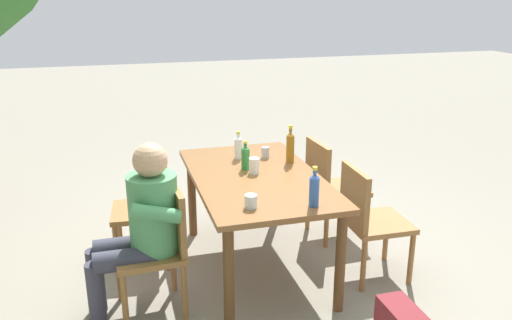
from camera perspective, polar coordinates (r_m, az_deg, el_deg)
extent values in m
plane|color=gray|center=(4.21, 0.00, -11.53)|extent=(24.00, 24.00, 0.00)
cube|color=brown|center=(3.89, 0.00, -1.96)|extent=(1.58, 0.92, 0.04)
cylinder|color=brown|center=(3.57, 9.16, -10.93)|extent=(0.07, 0.07, 0.73)
cylinder|color=brown|center=(4.77, 2.04, -3.01)|extent=(0.07, 0.07, 0.73)
cylinder|color=brown|center=(3.35, -2.97, -12.80)|extent=(0.07, 0.07, 0.73)
cylinder|color=brown|center=(4.60, -6.99, -3.93)|extent=(0.07, 0.07, 0.73)
cube|color=olive|center=(3.57, -11.62, -9.87)|extent=(0.47, 0.47, 0.04)
cube|color=olive|center=(3.50, -8.60, -6.13)|extent=(0.42, 0.06, 0.42)
cylinder|color=olive|center=(3.83, -14.69, -11.89)|extent=(0.04, 0.04, 0.41)
cylinder|color=olive|center=(3.51, -14.09, -14.90)|extent=(0.04, 0.04, 0.41)
cylinder|color=olive|center=(3.87, -8.98, -11.18)|extent=(0.04, 0.04, 0.41)
cylinder|color=olive|center=(3.55, -7.80, -14.08)|extent=(0.04, 0.04, 0.41)
cube|color=olive|center=(4.60, 8.89, -3.17)|extent=(0.46, 0.46, 0.04)
cube|color=olive|center=(4.43, 6.73, -0.72)|extent=(0.42, 0.06, 0.42)
cylinder|color=olive|center=(4.62, 11.94, -6.28)|extent=(0.04, 0.04, 0.41)
cylinder|color=olive|center=(4.92, 9.73, -4.57)|extent=(0.04, 0.04, 0.41)
cylinder|color=olive|center=(4.45, 7.67, -7.02)|extent=(0.04, 0.04, 0.41)
cylinder|color=olive|center=(4.76, 5.67, -5.19)|extent=(0.04, 0.04, 0.41)
cube|color=olive|center=(4.02, 13.10, -6.69)|extent=(0.45, 0.45, 0.04)
cube|color=olive|center=(3.84, 10.68, -3.96)|extent=(0.42, 0.05, 0.42)
cylinder|color=olive|center=(4.06, 16.53, -10.28)|extent=(0.04, 0.04, 0.41)
cylinder|color=olive|center=(4.35, 13.98, -8.05)|extent=(0.04, 0.04, 0.41)
cylinder|color=olive|center=(3.89, 11.62, -11.19)|extent=(0.04, 0.04, 0.41)
cylinder|color=olive|center=(4.19, 9.34, -8.77)|extent=(0.04, 0.04, 0.41)
cube|color=olive|center=(4.21, -12.45, -5.43)|extent=(0.48, 0.48, 0.04)
cube|color=olive|center=(4.12, -9.89, -2.35)|extent=(0.42, 0.08, 0.42)
cylinder|color=olive|center=(4.49, -14.64, -7.23)|extent=(0.04, 0.04, 0.41)
cylinder|color=olive|center=(4.15, -14.94, -9.46)|extent=(0.04, 0.04, 0.41)
cylinder|color=olive|center=(4.47, -9.76, -6.97)|extent=(0.04, 0.04, 0.41)
cylinder|color=olive|center=(4.13, -9.62, -9.19)|extent=(0.04, 0.04, 0.41)
cylinder|color=#4C935B|center=(3.45, -11.09, -5.69)|extent=(0.32, 0.32, 0.52)
sphere|color=tan|center=(3.33, -11.46, -0.03)|extent=(0.22, 0.22, 0.22)
cylinder|color=#383847|center=(3.64, -14.14, -9.16)|extent=(0.14, 0.40, 0.14)
cylinder|color=#383847|center=(3.75, -16.99, -12.47)|extent=(0.11, 0.11, 0.45)
cylinder|color=#4C935B|center=(3.60, -11.45, -3.37)|extent=(0.09, 0.31, 0.16)
cylinder|color=#383847|center=(3.48, -14.01, -10.49)|extent=(0.14, 0.40, 0.14)
cylinder|color=#383847|center=(3.60, -17.00, -13.91)|extent=(0.11, 0.11, 0.45)
cylinder|color=#4C935B|center=(3.25, -10.85, -5.75)|extent=(0.09, 0.31, 0.16)
cylinder|color=#2D56A3|center=(3.34, 6.34, -3.49)|extent=(0.06, 0.06, 0.19)
cone|color=#2D56A3|center=(3.30, 6.41, -1.73)|extent=(0.06, 0.06, 0.03)
cylinder|color=#2D56A3|center=(3.29, 6.42, -1.29)|extent=(0.03, 0.03, 0.03)
cylinder|color=yellow|center=(3.28, 6.44, -0.90)|extent=(0.03, 0.03, 0.02)
cylinder|color=#996019|center=(4.15, 3.74, 1.20)|extent=(0.06, 0.06, 0.22)
cone|color=#996019|center=(4.12, 3.78, 2.86)|extent=(0.06, 0.06, 0.03)
cylinder|color=#996019|center=(4.11, 3.78, 3.27)|extent=(0.03, 0.03, 0.03)
cylinder|color=yellow|center=(4.10, 3.79, 3.64)|extent=(0.03, 0.03, 0.02)
cylinder|color=white|center=(4.25, -1.94, 1.24)|extent=(0.06, 0.06, 0.16)
cone|color=white|center=(4.22, -1.95, 2.45)|extent=(0.06, 0.06, 0.02)
cylinder|color=white|center=(4.22, -1.95, 2.75)|extent=(0.03, 0.03, 0.02)
cylinder|color=yellow|center=(4.21, -1.96, 3.02)|extent=(0.03, 0.03, 0.02)
cylinder|color=#287A38|center=(3.99, -1.16, 0.10)|extent=(0.06, 0.06, 0.16)
cone|color=#287A38|center=(3.97, -1.17, 1.37)|extent=(0.06, 0.06, 0.02)
cylinder|color=#287A38|center=(3.96, -1.17, 1.68)|extent=(0.03, 0.03, 0.02)
cylinder|color=yellow|center=(3.95, -1.17, 1.97)|extent=(0.03, 0.03, 0.02)
cylinder|color=#B2B7BC|center=(4.27, 1.03, 0.83)|extent=(0.06, 0.06, 0.09)
cylinder|color=silver|center=(3.31, -0.57, -4.51)|extent=(0.08, 0.08, 0.09)
cylinder|color=white|center=(3.92, -0.14, -0.62)|extent=(0.08, 0.08, 0.12)
cube|color=maroon|center=(5.28, -1.09, -2.36)|extent=(0.29, 0.15, 0.46)
cube|color=maroon|center=(5.34, -0.02, -3.09)|extent=(0.20, 0.06, 0.20)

